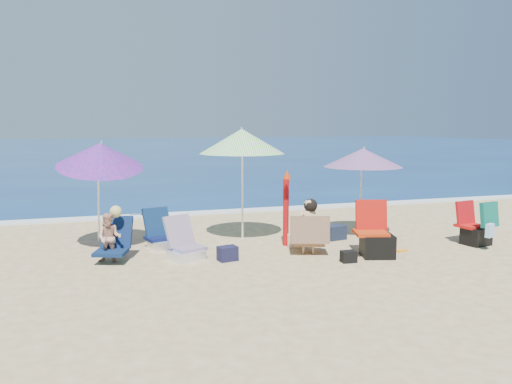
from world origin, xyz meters
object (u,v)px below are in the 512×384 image
object	(u,v)px
umbrella_turquoise	(363,158)
person_center	(309,228)
camp_chair_left	(376,240)
umbrella_blue	(100,155)
chair_navy	(162,237)
camp_chair_right	(477,229)
umbrella_striped	(242,141)
furled_umbrella	(286,204)
person_left	(111,237)
chair_rainbow	(185,248)

from	to	relation	value
umbrella_turquoise	person_center	distance (m)	2.33
person_center	camp_chair_left	bearing A→B (deg)	-24.27
umbrella_turquoise	camp_chair_left	world-z (taller)	umbrella_turquoise
umbrella_blue	chair_navy	size ratio (longest dim) A/B	2.66
camp_chair_left	camp_chair_right	xyz separation A→B (m)	(2.35, 0.16, 0.02)
chair_navy	umbrella_striped	bearing A→B (deg)	7.28
umbrella_striped	camp_chair_left	world-z (taller)	umbrella_striped
umbrella_turquoise	camp_chair_left	xyz separation A→B (m)	(-0.59, -1.60, -1.37)
furled_umbrella	camp_chair_left	bearing A→B (deg)	-43.57
camp_chair_left	person_left	xyz separation A→B (m)	(-4.57, 1.03, 0.14)
chair_rainbow	camp_chair_right	world-z (taller)	camp_chair_right
umbrella_turquoise	umbrella_blue	bearing A→B (deg)	175.13
umbrella_blue	furled_umbrella	distance (m)	3.65
umbrella_striped	chair_rainbow	bearing A→B (deg)	-139.85
umbrella_turquoise	chair_rainbow	bearing A→B (deg)	-169.12
person_center	person_left	xyz separation A→B (m)	(-3.47, 0.54, -0.06)
umbrella_striped	person_center	bearing A→B (deg)	-61.05
camp_chair_right	person_left	size ratio (longest dim) A/B	0.95
furled_umbrella	camp_chair_right	distance (m)	3.81
person_center	person_left	world-z (taller)	person_center
person_center	umbrella_striped	bearing A→B (deg)	118.95
umbrella_turquoise	chair_navy	world-z (taller)	umbrella_turquoise
furled_umbrella	camp_chair_left	size ratio (longest dim) A/B	1.51
chair_navy	camp_chair_left	world-z (taller)	camp_chair_left
umbrella_blue	camp_chair_right	xyz separation A→B (m)	(7.05, -1.88, -1.48)
chair_navy	camp_chair_right	xyz separation A→B (m)	(5.96, -1.64, 0.12)
umbrella_turquoise	chair_rainbow	xyz separation A→B (m)	(-3.91, -0.75, -1.48)
chair_rainbow	umbrella_turquoise	bearing A→B (deg)	10.88
umbrella_blue	chair_rainbow	bearing A→B (deg)	-41.19
person_left	umbrella_blue	bearing A→B (deg)	97.16
furled_umbrella	chair_rainbow	world-z (taller)	furled_umbrella
umbrella_striped	furled_umbrella	distance (m)	1.59
umbrella_blue	furled_umbrella	size ratio (longest dim) A/B	1.45
chair_rainbow	camp_chair_left	distance (m)	3.43
person_left	camp_chair_right	bearing A→B (deg)	-7.18
umbrella_turquoise	person_center	world-z (taller)	umbrella_turquoise
camp_chair_right	person_center	xyz separation A→B (m)	(-3.45, 0.33, 0.18)
chair_navy	camp_chair_right	world-z (taller)	camp_chair_right
chair_navy	person_center	size ratio (longest dim) A/B	0.80
umbrella_striped	chair_navy	distance (m)	2.49
umbrella_blue	person_left	size ratio (longest dim) A/B	2.28
chair_rainbow	camp_chair_left	bearing A→B (deg)	-14.29
furled_umbrella	person_center	world-z (taller)	furled_umbrella
umbrella_striped	furled_umbrella	xyz separation A→B (m)	(0.66, -0.81, -1.20)
umbrella_striped	chair_rainbow	distance (m)	2.58
umbrella_blue	camp_chair_right	world-z (taller)	umbrella_blue
umbrella_blue	person_center	bearing A→B (deg)	-23.35
umbrella_turquoise	umbrella_striped	xyz separation A→B (m)	(-2.52, 0.42, 0.35)
furled_umbrella	chair_rainbow	distance (m)	2.18
umbrella_striped	camp_chair_right	bearing A→B (deg)	-23.36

